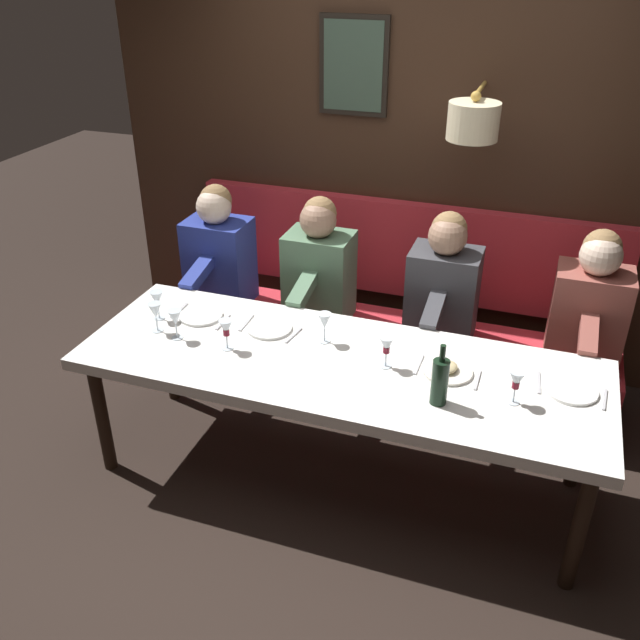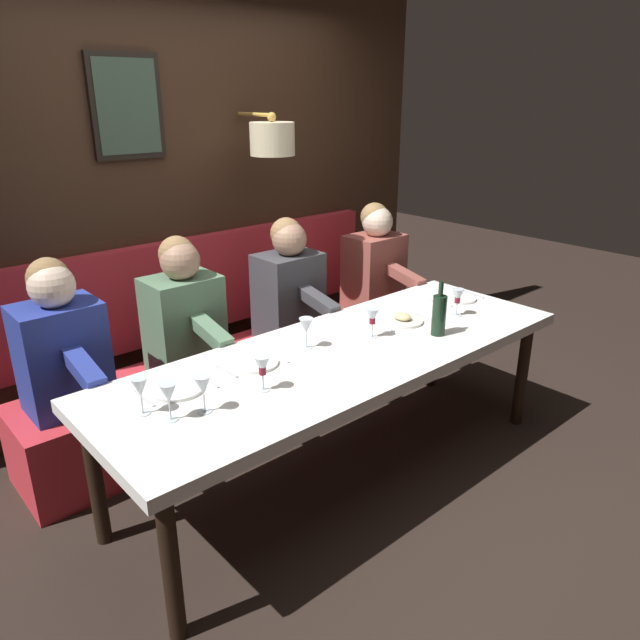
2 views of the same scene
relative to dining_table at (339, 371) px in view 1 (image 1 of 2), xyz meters
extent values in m
plane|color=black|center=(0.00, 0.00, -0.68)|extent=(12.00, 12.00, 0.00)
cube|color=white|center=(0.00, 0.00, 0.03)|extent=(0.90, 2.61, 0.06)
cylinder|color=black|center=(-0.35, -1.20, -0.34)|extent=(0.07, 0.07, 0.68)
cylinder|color=black|center=(-0.35, 1.20, -0.34)|extent=(0.07, 0.07, 0.68)
cylinder|color=black|center=(0.35, -1.20, -0.34)|extent=(0.07, 0.07, 0.68)
cylinder|color=black|center=(0.35, 1.20, -0.34)|extent=(0.07, 0.07, 0.68)
cube|color=red|center=(0.89, 0.00, -0.45)|extent=(0.52, 2.81, 0.45)
cube|color=#382316|center=(1.48, 0.00, 0.77)|extent=(0.10, 4.01, 2.90)
cube|color=red|center=(1.39, 0.00, 0.09)|extent=(0.10, 2.81, 0.64)
cube|color=black|center=(1.42, 0.38, 1.22)|extent=(0.04, 0.43, 0.57)
cube|color=#384C3D|center=(1.40, 0.38, 1.22)|extent=(0.01, 0.37, 0.51)
cylinder|color=#B78E3D|center=(1.25, -0.40, 1.16)|extent=(0.35, 0.02, 0.02)
cylinder|color=beige|center=(1.08, -0.40, 1.02)|extent=(0.28, 0.28, 0.20)
sphere|color=#B78E3D|center=(1.08, -0.40, 1.15)|extent=(0.06, 0.06, 0.06)
cube|color=#934C42|center=(0.89, -1.16, 0.05)|extent=(0.30, 0.40, 0.56)
sphere|color=beige|center=(0.87, -1.16, 0.43)|extent=(0.22, 0.22, 0.22)
sphere|color=#937047|center=(0.90, -1.16, 0.46)|extent=(0.20, 0.20, 0.20)
cube|color=#934C42|center=(0.60, -1.16, 0.09)|extent=(0.33, 0.09, 0.14)
cube|color=#3D3D42|center=(0.89, -0.35, 0.05)|extent=(0.30, 0.40, 0.56)
sphere|color=#A37A60|center=(0.87, -0.35, 0.43)|extent=(0.22, 0.22, 0.22)
sphere|color=#937047|center=(0.90, -0.35, 0.46)|extent=(0.20, 0.20, 0.20)
cube|color=#3D3D42|center=(0.60, -0.35, 0.09)|extent=(0.33, 0.09, 0.14)
cube|color=#567A5B|center=(0.89, 0.42, 0.05)|extent=(0.30, 0.40, 0.56)
sphere|color=#A37A60|center=(0.87, 0.42, 0.43)|extent=(0.22, 0.22, 0.22)
sphere|color=#937047|center=(0.90, 0.42, 0.46)|extent=(0.20, 0.20, 0.20)
cube|color=#567A5B|center=(0.60, 0.42, 0.09)|extent=(0.33, 0.09, 0.14)
cube|color=#283893|center=(0.89, 1.10, 0.05)|extent=(0.30, 0.40, 0.56)
sphere|color=beige|center=(0.87, 1.10, 0.43)|extent=(0.22, 0.22, 0.22)
sphere|color=#937047|center=(0.90, 1.10, 0.46)|extent=(0.20, 0.20, 0.20)
cube|color=#283893|center=(0.60, 1.10, 0.09)|extent=(0.33, 0.09, 0.14)
cylinder|color=white|center=(0.10, -1.09, 0.07)|extent=(0.24, 0.24, 0.01)
cube|color=silver|center=(0.08, -1.24, 0.07)|extent=(0.17, 0.03, 0.01)
cube|color=silver|center=(0.12, -0.95, 0.07)|extent=(0.18, 0.03, 0.01)
cylinder|color=silver|center=(0.17, 0.44, 0.07)|extent=(0.24, 0.24, 0.01)
cube|color=silver|center=(0.15, 0.30, 0.07)|extent=(0.17, 0.04, 0.01)
cube|color=silver|center=(0.19, 0.59, 0.07)|extent=(0.18, 0.02, 0.01)
cylinder|color=silver|center=(0.17, 0.85, 0.07)|extent=(0.24, 0.24, 0.01)
cube|color=silver|center=(0.15, 0.71, 0.07)|extent=(0.17, 0.02, 0.01)
cube|color=silver|center=(0.19, 1.00, 0.07)|extent=(0.18, 0.02, 0.01)
cylinder|color=silver|center=(0.07, -0.53, 0.07)|extent=(0.24, 0.24, 0.01)
ellipsoid|color=#D1BC84|center=(0.07, -0.53, 0.09)|extent=(0.11, 0.09, 0.04)
cube|color=silver|center=(0.05, -0.67, 0.07)|extent=(0.17, 0.01, 0.01)
cube|color=silver|center=(0.09, -0.38, 0.07)|extent=(0.18, 0.02, 0.01)
cylinder|color=silver|center=(0.15, 0.13, 0.06)|extent=(0.06, 0.06, 0.00)
cylinder|color=silver|center=(0.15, 0.13, 0.10)|extent=(0.01, 0.01, 0.07)
cone|color=silver|center=(0.15, 0.13, 0.18)|extent=(0.07, 0.07, 0.08)
cylinder|color=silver|center=(0.02, -0.23, 0.06)|extent=(0.06, 0.06, 0.00)
cylinder|color=silver|center=(0.02, -0.23, 0.10)|extent=(0.01, 0.01, 0.07)
cone|color=silver|center=(0.02, -0.23, 0.18)|extent=(0.07, 0.07, 0.08)
cylinder|color=maroon|center=(0.02, -0.23, 0.16)|extent=(0.03, 0.03, 0.03)
cylinder|color=silver|center=(0.08, 1.06, 0.06)|extent=(0.06, 0.06, 0.00)
cylinder|color=silver|center=(0.08, 1.06, 0.10)|extent=(0.01, 0.01, 0.07)
cone|color=silver|center=(0.08, 1.06, 0.18)|extent=(0.07, 0.07, 0.08)
cylinder|color=silver|center=(-0.04, 1.00, 0.06)|extent=(0.06, 0.06, 0.00)
cylinder|color=silver|center=(-0.04, 1.00, 0.10)|extent=(0.01, 0.01, 0.07)
cone|color=silver|center=(-0.04, 1.00, 0.18)|extent=(0.07, 0.07, 0.08)
cylinder|color=silver|center=(-0.08, 0.57, 0.06)|extent=(0.06, 0.06, 0.00)
cylinder|color=silver|center=(-0.08, 0.57, 0.10)|extent=(0.01, 0.01, 0.07)
cone|color=silver|center=(-0.08, 0.57, 0.18)|extent=(0.07, 0.07, 0.08)
cylinder|color=maroon|center=(-0.08, 0.57, 0.16)|extent=(0.03, 0.03, 0.03)
cylinder|color=silver|center=(-0.07, 0.86, 0.06)|extent=(0.06, 0.06, 0.00)
cylinder|color=silver|center=(-0.07, 0.86, 0.10)|extent=(0.01, 0.01, 0.07)
cone|color=silver|center=(-0.07, 0.86, 0.18)|extent=(0.07, 0.07, 0.08)
cylinder|color=silver|center=(-0.08, -0.85, 0.06)|extent=(0.06, 0.06, 0.00)
cylinder|color=silver|center=(-0.08, -0.85, 0.10)|extent=(0.01, 0.01, 0.07)
cone|color=silver|center=(-0.08, -0.85, 0.18)|extent=(0.07, 0.07, 0.08)
cylinder|color=maroon|center=(-0.08, -0.85, 0.16)|extent=(0.03, 0.03, 0.03)
cylinder|color=black|center=(-0.19, -0.53, 0.17)|extent=(0.08, 0.08, 0.22)
cylinder|color=black|center=(-0.19, -0.53, 0.32)|extent=(0.03, 0.03, 0.08)
camera|label=1|loc=(-2.73, -0.86, 1.89)|focal=38.53mm
camera|label=2|loc=(-1.99, 1.93, 1.29)|focal=33.28mm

